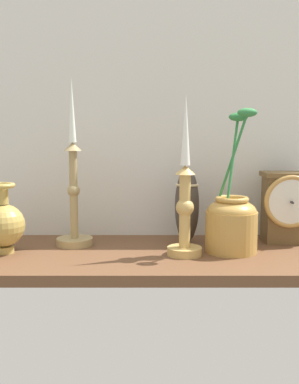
{
  "coord_description": "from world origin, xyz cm",
  "views": [
    {
      "loc": [
        -2.03,
        -102.73,
        27.15
      ],
      "look_at": [
        -1.6,
        0.0,
        14.0
      ],
      "focal_mm": 42.47,
      "sensor_mm": 36.0,
      "label": 1
    }
  ],
  "objects_px": {
    "candlestick_tall_left": "(72,197)",
    "tall_ceramic_vase": "(185,205)",
    "candlestick_tall_center": "(183,203)",
    "brass_vase_bulbous": "(1,224)",
    "brass_vase_jar": "(230,221)",
    "mantel_clock": "(284,206)"
  },
  "relations": [
    {
      "from": "brass_vase_jar",
      "to": "tall_ceramic_vase",
      "type": "distance_m",
      "value": 0.14
    },
    {
      "from": "candlestick_tall_left",
      "to": "candlestick_tall_center",
      "type": "bearing_deg",
      "value": -19.16
    },
    {
      "from": "candlestick_tall_left",
      "to": "brass_vase_bulbous",
      "type": "bearing_deg",
      "value": -153.45
    },
    {
      "from": "mantel_clock",
      "to": "brass_vase_bulbous",
      "type": "xyz_separation_m",
      "value": [
        -0.68,
        -0.1,
        -0.02
      ]
    },
    {
      "from": "candlestick_tall_left",
      "to": "tall_ceramic_vase",
      "type": "xyz_separation_m",
      "value": [
        0.28,
        0.03,
        -0.02
      ]
    },
    {
      "from": "tall_ceramic_vase",
      "to": "candlestick_tall_center",
      "type": "bearing_deg",
      "value": -96.93
    },
    {
      "from": "brass_vase_jar",
      "to": "tall_ceramic_vase",
      "type": "xyz_separation_m",
      "value": [
        -0.1,
        0.1,
        0.02
      ]
    },
    {
      "from": "mantel_clock",
      "to": "candlestick_tall_left",
      "type": "relative_size",
      "value": 0.44
    },
    {
      "from": "candlestick_tall_center",
      "to": "candlestick_tall_left",
      "type": "bearing_deg",
      "value": 160.84
    },
    {
      "from": "mantel_clock",
      "to": "candlestick_tall_center",
      "type": "height_order",
      "value": "candlestick_tall_center"
    },
    {
      "from": "mantel_clock",
      "to": "brass_vase_bulbous",
      "type": "relative_size",
      "value": 1.1
    },
    {
      "from": "candlestick_tall_center",
      "to": "tall_ceramic_vase",
      "type": "bearing_deg",
      "value": 83.07
    },
    {
      "from": "candlestick_tall_left",
      "to": "tall_ceramic_vase",
      "type": "height_order",
      "value": "candlestick_tall_left"
    },
    {
      "from": "candlestick_tall_left",
      "to": "brass_vase_jar",
      "type": "relative_size",
      "value": 1.23
    },
    {
      "from": "brass_vase_jar",
      "to": "candlestick_tall_center",
      "type": "bearing_deg",
      "value": -167.68
    },
    {
      "from": "brass_vase_jar",
      "to": "candlestick_tall_left",
      "type": "bearing_deg",
      "value": 169.77
    },
    {
      "from": "mantel_clock",
      "to": "brass_vase_bulbous",
      "type": "bearing_deg",
      "value": -171.3
    },
    {
      "from": "candlestick_tall_center",
      "to": "brass_vase_bulbous",
      "type": "bearing_deg",
      "value": 177.68
    },
    {
      "from": "candlestick_tall_left",
      "to": "tall_ceramic_vase",
      "type": "relative_size",
      "value": 2.16
    },
    {
      "from": "mantel_clock",
      "to": "brass_vase_bulbous",
      "type": "height_order",
      "value": "mantel_clock"
    },
    {
      "from": "candlestick_tall_left",
      "to": "brass_vase_jar",
      "type": "distance_m",
      "value": 0.38
    },
    {
      "from": "candlestick_tall_left",
      "to": "mantel_clock",
      "type": "bearing_deg",
      "value": 3.12
    }
  ]
}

